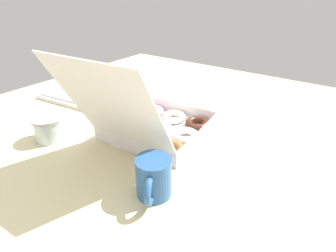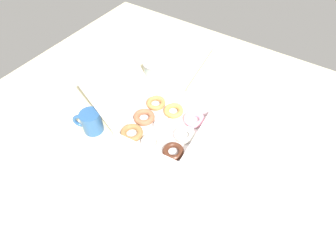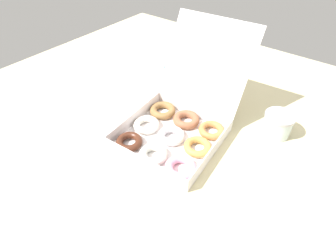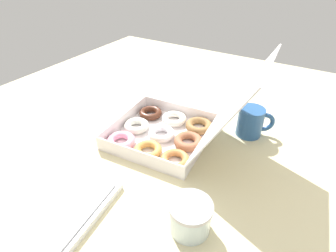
{
  "view_description": "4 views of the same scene",
  "coord_description": "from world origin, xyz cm",
  "px_view_note": "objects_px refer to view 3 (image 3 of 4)",
  "views": [
    {
      "loc": [
        -44.28,
        63.38,
        46.52
      ],
      "look_at": [
        2.6,
        -2.51,
        2.79
      ],
      "focal_mm": 28.0,
      "sensor_mm": 36.0,
      "label": 1
    },
    {
      "loc": [
        -55.38,
        -43.34,
        91.39
      ],
      "look_at": [
        4.31,
        -4.16,
        4.56
      ],
      "focal_mm": 28.0,
      "sensor_mm": 36.0,
      "label": 2
    },
    {
      "loc": [
        44.39,
        -53.2,
        63.51
      ],
      "look_at": [
        2.66,
        0.74,
        3.34
      ],
      "focal_mm": 28.0,
      "sensor_mm": 36.0,
      "label": 3
    },
    {
      "loc": [
        67.87,
        39.07,
        55.68
      ],
      "look_at": [
        4.19,
        0.77,
        4.72
      ],
      "focal_mm": 28.0,
      "sensor_mm": 36.0,
      "label": 4
    }
  ],
  "objects_px": {
    "donut_box": "(176,126)",
    "keyboard": "(309,216)",
    "coffee_mug": "(174,78)",
    "glass_jar": "(277,124)"
  },
  "relations": [
    {
      "from": "donut_box",
      "to": "glass_jar",
      "type": "height_order",
      "value": "donut_box"
    },
    {
      "from": "donut_box",
      "to": "keyboard",
      "type": "distance_m",
      "value": 0.47
    },
    {
      "from": "coffee_mug",
      "to": "glass_jar",
      "type": "xyz_separation_m",
      "value": [
        0.45,
        -0.01,
        -0.01
      ]
    },
    {
      "from": "keyboard",
      "to": "glass_jar",
      "type": "xyz_separation_m",
      "value": [
        -0.19,
        0.27,
        0.03
      ]
    },
    {
      "from": "donut_box",
      "to": "keyboard",
      "type": "bearing_deg",
      "value": -5.76
    },
    {
      "from": "glass_jar",
      "to": "donut_box",
      "type": "bearing_deg",
      "value": -141.62
    },
    {
      "from": "donut_box",
      "to": "keyboard",
      "type": "height_order",
      "value": "donut_box"
    },
    {
      "from": "coffee_mug",
      "to": "glass_jar",
      "type": "height_order",
      "value": "coffee_mug"
    },
    {
      "from": "coffee_mug",
      "to": "glass_jar",
      "type": "relative_size",
      "value": 1.21
    },
    {
      "from": "donut_box",
      "to": "keyboard",
      "type": "xyz_separation_m",
      "value": [
        0.47,
        -0.05,
        -0.03
      ]
    }
  ]
}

